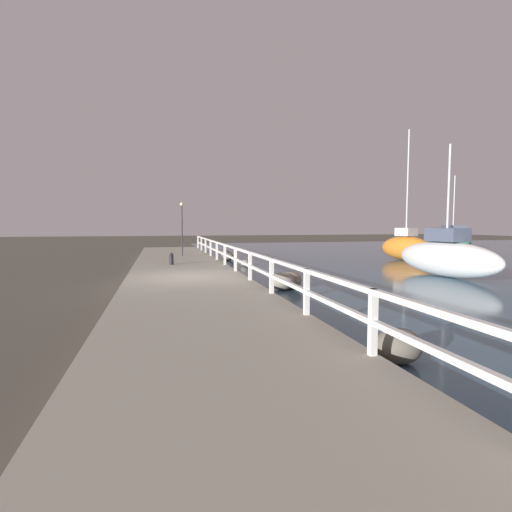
{
  "coord_description": "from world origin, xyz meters",
  "views": [
    {
      "loc": [
        -0.88,
        -13.48,
        2.09
      ],
      "look_at": [
        1.55,
        -3.48,
        1.27
      ],
      "focal_mm": 28.0,
      "sensor_mm": 36.0,
      "label": 1
    }
  ],
  "objects": [
    {
      "name": "mooring_bollard",
      "position": [
        -0.38,
        4.28,
        0.58
      ],
      "size": [
        0.18,
        0.18,
        0.52
      ],
      "color": "black",
      "rests_on": "dock_walkway"
    },
    {
      "name": "sailboat_orange",
      "position": [
        13.06,
        6.96,
        0.79
      ],
      "size": [
        2.44,
        3.43,
        7.46
      ],
      "rotation": [
        0.0,
        0.0,
        0.37
      ],
      "color": "orange",
      "rests_on": "water_surface"
    },
    {
      "name": "sailboat_green",
      "position": [
        21.56,
        13.33,
        0.86
      ],
      "size": [
        3.54,
        6.07,
        5.85
      ],
      "rotation": [
        0.0,
        0.0,
        -0.35
      ],
      "color": "#236B42",
      "rests_on": "water_surface"
    },
    {
      "name": "dock_lamp",
      "position": [
        0.37,
        9.17,
        2.27
      ],
      "size": [
        0.2,
        0.2,
        2.98
      ],
      "color": "#2D2D33",
      "rests_on": "dock_walkway"
    },
    {
      "name": "sailboat_white",
      "position": [
        10.22,
        0.1,
        0.79
      ],
      "size": [
        1.68,
        5.28,
        5.2
      ],
      "rotation": [
        0.0,
        0.0,
        0.08
      ],
      "color": "white",
      "rests_on": "water_surface"
    },
    {
      "name": "boulder_water_edge",
      "position": [
        2.95,
        9.16,
        0.24
      ],
      "size": [
        0.65,
        0.59,
        0.49
      ],
      "color": "#666056",
      "rests_on": "ground"
    },
    {
      "name": "boulder_downstream",
      "position": [
        3.25,
        -1.26,
        0.27
      ],
      "size": [
        0.73,
        0.66,
        0.55
      ],
      "color": "slate",
      "rests_on": "ground"
    },
    {
      "name": "boulder_upstream",
      "position": [
        3.14,
        10.91,
        0.24
      ],
      "size": [
        0.65,
        0.58,
        0.49
      ],
      "color": "gray",
      "rests_on": "ground"
    },
    {
      "name": "dock_walkway",
      "position": [
        0.0,
        0.0,
        0.16
      ],
      "size": [
        4.0,
        36.0,
        0.32
      ],
      "color": "gray",
      "rests_on": "ground"
    },
    {
      "name": "ground_plane",
      "position": [
        0.0,
        0.0,
        0.0
      ],
      "size": [
        120.0,
        120.0,
        0.0
      ],
      "primitive_type": "plane",
      "color": "#4C473D"
    },
    {
      "name": "boulder_mid_strip",
      "position": [
        3.26,
        5.9,
        0.16
      ],
      "size": [
        0.42,
        0.38,
        0.32
      ],
      "color": "gray",
      "rests_on": "ground"
    },
    {
      "name": "boulder_far_strip",
      "position": [
        2.59,
        -8.28,
        0.27
      ],
      "size": [
        0.71,
        0.64,
        0.53
      ],
      "color": "#666056",
      "rests_on": "ground"
    },
    {
      "name": "railing",
      "position": [
        1.9,
        0.0,
        0.94
      ],
      "size": [
        0.1,
        32.5,
        0.91
      ],
      "color": "white",
      "rests_on": "dock_walkway"
    },
    {
      "name": "boulder_near_dock",
      "position": [
        2.9,
        -1.49,
        0.29
      ],
      "size": [
        0.76,
        0.69,
        0.57
      ],
      "color": "gray",
      "rests_on": "ground"
    }
  ]
}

